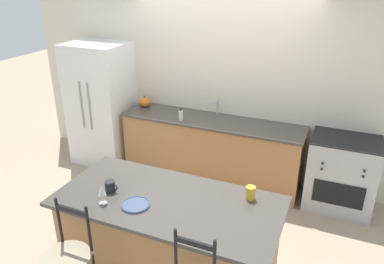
% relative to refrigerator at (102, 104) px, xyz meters
% --- Properties ---
extents(ground_plane, '(18.00, 18.00, 0.00)m').
position_rel_refrigerator_xyz_m(ground_plane, '(1.75, -0.29, -0.92)').
color(ground_plane, tan).
extents(wall_back, '(6.00, 0.07, 2.70)m').
position_rel_refrigerator_xyz_m(wall_back, '(1.75, 0.38, 0.43)').
color(wall_back, beige).
rests_on(wall_back, ground_plane).
extents(back_counter, '(2.51, 0.65, 0.92)m').
position_rel_refrigerator_xyz_m(back_counter, '(1.75, 0.07, -0.45)').
color(back_counter, '#A87547').
rests_on(back_counter, ground_plane).
extents(sink_faucet, '(0.02, 0.13, 0.22)m').
position_rel_refrigerator_xyz_m(sink_faucet, '(1.75, 0.26, 0.14)').
color(sink_faucet, '#ADAFB5').
rests_on(sink_faucet, back_counter).
extents(kitchen_island, '(1.97, 0.95, 0.96)m').
position_rel_refrigerator_xyz_m(kitchen_island, '(2.09, -1.94, -0.43)').
color(kitchen_island, '#A87547').
rests_on(kitchen_island, ground_plane).
extents(refrigerator, '(0.85, 0.74, 1.83)m').
position_rel_refrigerator_xyz_m(refrigerator, '(0.00, 0.00, 0.00)').
color(refrigerator, white).
rests_on(refrigerator, ground_plane).
extents(oven_range, '(0.80, 0.62, 0.94)m').
position_rel_refrigerator_xyz_m(oven_range, '(3.47, 0.06, -0.45)').
color(oven_range, '#ADAFB5').
rests_on(oven_range, ground_plane).
extents(dinner_plate, '(0.25, 0.25, 0.02)m').
position_rel_refrigerator_xyz_m(dinner_plate, '(1.88, -2.13, 0.05)').
color(dinner_plate, '#425170').
rests_on(dinner_plate, kitchen_island).
extents(wine_glass, '(0.07, 0.07, 0.18)m').
position_rel_refrigerator_xyz_m(wine_glass, '(1.61, -2.21, 0.17)').
color(wine_glass, white).
rests_on(wine_glass, kitchen_island).
extents(coffee_mug, '(0.13, 0.09, 0.10)m').
position_rel_refrigerator_xyz_m(coffee_mug, '(1.56, -2.02, 0.10)').
color(coffee_mug, '#232326').
rests_on(coffee_mug, kitchen_island).
extents(tumbler_cup, '(0.08, 0.08, 0.12)m').
position_rel_refrigerator_xyz_m(tumbler_cup, '(2.74, -1.65, 0.10)').
color(tumbler_cup, gold).
rests_on(tumbler_cup, kitchen_island).
extents(pumpkin_decoration, '(0.18, 0.18, 0.16)m').
position_rel_refrigerator_xyz_m(pumpkin_decoration, '(0.66, 0.16, 0.07)').
color(pumpkin_decoration, orange).
rests_on(pumpkin_decoration, back_counter).
extents(soap_bottle, '(0.06, 0.06, 0.17)m').
position_rel_refrigerator_xyz_m(soap_bottle, '(1.38, -0.14, 0.07)').
color(soap_bottle, silver).
rests_on(soap_bottle, back_counter).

